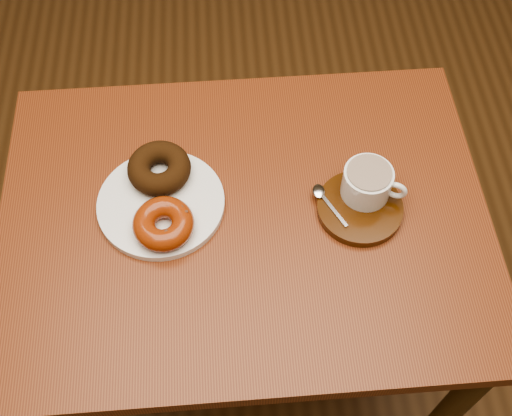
{
  "coord_description": "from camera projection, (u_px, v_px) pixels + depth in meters",
  "views": [
    {
      "loc": [
        -0.05,
        -0.32,
        1.71
      ],
      "look_at": [
        -0.02,
        0.25,
        0.8
      ],
      "focal_mm": 45.0,
      "sensor_mm": 36.0,
      "label": 1
    }
  ],
  "objects": [
    {
      "name": "donut_caramel",
      "position": [
        163.0,
        224.0,
        1.04
      ],
      "size": [
        0.12,
        0.12,
        0.04
      ],
      "rotation": [
        0.0,
        0.0,
        -0.17
      ],
      "color": "#8D330F",
      "rests_on": "donut_plate"
    },
    {
      "name": "cafe_table",
      "position": [
        245.0,
        250.0,
        1.19
      ],
      "size": [
        0.84,
        0.63,
        0.78
      ],
      "rotation": [
        0.0,
        0.0,
        0.01
      ],
      "color": "brown",
      "rests_on": "ground"
    },
    {
      "name": "coffee_cup",
      "position": [
        368.0,
        182.0,
        1.07
      ],
      "size": [
        0.11,
        0.08,
        0.06
      ],
      "rotation": [
        0.0,
        0.0,
        -0.43
      ],
      "color": "white",
      "rests_on": "saucer"
    },
    {
      "name": "donut_plate",
      "position": [
        161.0,
        203.0,
        1.09
      ],
      "size": [
        0.22,
        0.22,
        0.01
      ],
      "primitive_type": "cylinder",
      "rotation": [
        0.0,
        0.0,
        -0.03
      ],
      "color": "white",
      "rests_on": "cafe_table"
    },
    {
      "name": "teaspoon",
      "position": [
        322.0,
        195.0,
        1.09
      ],
      "size": [
        0.05,
        0.09,
        0.01
      ],
      "rotation": [
        0.0,
        0.0,
        0.48
      ],
      "color": "silver",
      "rests_on": "saucer"
    },
    {
      "name": "saucer",
      "position": [
        360.0,
        208.0,
        1.09
      ],
      "size": [
        0.18,
        0.18,
        0.02
      ],
      "primitive_type": "cylinder",
      "rotation": [
        0.0,
        0.0,
        0.31
      ],
      "color": "#3A1C07",
      "rests_on": "cafe_table"
    },
    {
      "name": "donut_cinnamon",
      "position": [
        159.0,
        168.0,
        1.1
      ],
      "size": [
        0.14,
        0.14,
        0.04
      ],
      "primitive_type": "torus",
      "rotation": [
        0.0,
        0.0,
        0.31
      ],
      "color": "black",
      "rests_on": "donut_plate"
    }
  ]
}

